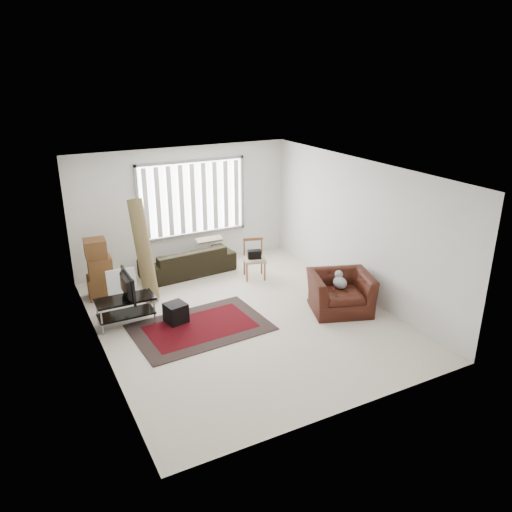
{
  "coord_description": "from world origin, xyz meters",
  "views": [
    {
      "loc": [
        -3.56,
        -7.31,
        4.3
      ],
      "look_at": [
        0.39,
        0.26,
        1.05
      ],
      "focal_mm": 35.0,
      "sensor_mm": 36.0,
      "label": 1
    }
  ],
  "objects_px": {
    "moving_boxes": "(99,271)",
    "side_chair": "(254,257)",
    "tv_stand": "(125,306)",
    "armchair": "(340,290)",
    "sofa": "(187,257)"
  },
  "relations": [
    {
      "from": "sofa",
      "to": "armchair",
      "type": "xyz_separation_m",
      "value": [
        1.91,
        -3.0,
        0.02
      ]
    },
    {
      "from": "side_chair",
      "to": "armchair",
      "type": "xyz_separation_m",
      "value": [
        0.7,
        -2.13,
        -0.05
      ]
    },
    {
      "from": "tv_stand",
      "to": "sofa",
      "type": "xyz_separation_m",
      "value": [
        1.78,
        1.71,
        0.03
      ]
    },
    {
      "from": "moving_boxes",
      "to": "tv_stand",
      "type": "bearing_deg",
      "value": -83.25
    },
    {
      "from": "moving_boxes",
      "to": "armchair",
      "type": "xyz_separation_m",
      "value": [
        3.85,
        -2.66,
        -0.14
      ]
    },
    {
      "from": "sofa",
      "to": "side_chair",
      "type": "xyz_separation_m",
      "value": [
        1.2,
        -0.87,
        0.08
      ]
    },
    {
      "from": "tv_stand",
      "to": "side_chair",
      "type": "bearing_deg",
      "value": 15.62
    },
    {
      "from": "tv_stand",
      "to": "moving_boxes",
      "type": "distance_m",
      "value": 1.38
    },
    {
      "from": "armchair",
      "to": "side_chair",
      "type": "bearing_deg",
      "value": 127.67
    },
    {
      "from": "armchair",
      "to": "tv_stand",
      "type": "bearing_deg",
      "value": -179.94
    },
    {
      "from": "sofa",
      "to": "tv_stand",
      "type": "bearing_deg",
      "value": 39.6
    },
    {
      "from": "tv_stand",
      "to": "armchair",
      "type": "height_order",
      "value": "armchair"
    },
    {
      "from": "moving_boxes",
      "to": "side_chair",
      "type": "height_order",
      "value": "moving_boxes"
    },
    {
      "from": "tv_stand",
      "to": "armchair",
      "type": "distance_m",
      "value": 3.91
    },
    {
      "from": "sofa",
      "to": "side_chair",
      "type": "distance_m",
      "value": 1.49
    }
  ]
}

